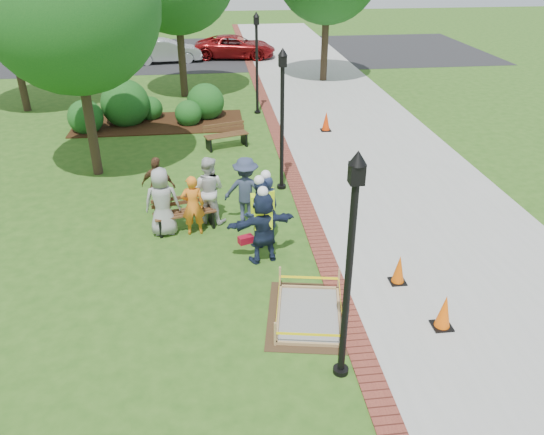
{
  "coord_description": "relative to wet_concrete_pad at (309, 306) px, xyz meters",
  "views": [
    {
      "loc": [
        -0.82,
        -9.94,
        6.96
      ],
      "look_at": [
        0.5,
        1.2,
        1.0
      ],
      "focal_mm": 35.0,
      "sensor_mm": 36.0,
      "label": 1
    }
  ],
  "objects": [
    {
      "name": "hivis_worker_c",
      "position": [
        -0.73,
        3.02,
        0.71
      ],
      "size": [
        0.67,
        0.59,
        1.9
      ],
      "color": "#1A2145",
      "rests_on": "ground"
    },
    {
      "name": "shrub_d",
      "position": [
        -1.99,
        13.97,
        -0.23
      ],
      "size": [
        1.59,
        1.59,
        1.59
      ],
      "primitive_type": "sphere",
      "color": "#154A18",
      "rests_on": "ground"
    },
    {
      "name": "shrub_a",
      "position": [
        -6.76,
        12.63,
        -0.23
      ],
      "size": [
        1.39,
        1.39,
        1.39
      ],
      "primitive_type": "sphere",
      "color": "#154A18",
      "rests_on": "ground"
    },
    {
      "name": "parked_car_a",
      "position": [
        -9.01,
        26.69,
        -0.23
      ],
      "size": [
        2.02,
        4.62,
        1.5
      ],
      "primitive_type": "imported",
      "rotation": [
        0.0,
        0.0,
        1.57
      ],
      "color": "black",
      "rests_on": "ground"
    },
    {
      "name": "parked_car_b",
      "position": [
        -4.3,
        25.73,
        -0.23
      ],
      "size": [
        2.64,
        4.9,
        1.52
      ],
      "primitive_type": "imported",
      "rotation": [
        0.0,
        0.0,
        1.71
      ],
      "color": "#B3B4B9",
      "rests_on": "ground"
    },
    {
      "name": "mulch_bed",
      "position": [
        -3.97,
        13.33,
        -0.21
      ],
      "size": [
        7.0,
        3.0,
        0.05
      ],
      "primitive_type": "cube",
      "color": "#381E0F",
      "rests_on": "ground"
    },
    {
      "name": "cone_far",
      "position": [
        2.79,
        11.58,
        0.15
      ],
      "size": [
        0.41,
        0.41,
        0.8
      ],
      "color": "black",
      "rests_on": "ground"
    },
    {
      "name": "casual_person_d",
      "position": [
        -3.35,
        5.1,
        0.6
      ],
      "size": [
        0.61,
        0.48,
        1.66
      ],
      "color": "brown",
      "rests_on": "ground"
    },
    {
      "name": "casual_person_e",
      "position": [
        -0.97,
        4.27,
        0.7
      ],
      "size": [
        0.67,
        0.52,
        1.87
      ],
      "color": "#2E3750",
      "rests_on": "ground"
    },
    {
      "name": "lamp_near",
      "position": [
        0.28,
        -1.67,
        2.25
      ],
      "size": [
        0.28,
        0.28,
        4.26
      ],
      "color": "black",
      "rests_on": "ground"
    },
    {
      "name": "hivis_worker_a",
      "position": [
        -0.71,
        2.25,
        0.73
      ],
      "size": [
        0.65,
        0.5,
        1.96
      ],
      "color": "#192042",
      "rests_on": "ground"
    },
    {
      "name": "lamp_mid",
      "position": [
        0.28,
        6.33,
        2.25
      ],
      "size": [
        0.28,
        0.28,
        4.26
      ],
      "color": "black",
      "rests_on": "ground"
    },
    {
      "name": "sidewalk",
      "position": [
        4.03,
        11.33,
        -0.22
      ],
      "size": [
        6.0,
        60.0,
        0.02
      ],
      "primitive_type": "cube",
      "color": "#9E9E99",
      "rests_on": "ground"
    },
    {
      "name": "cone_front",
      "position": [
        2.59,
        -0.69,
        0.14
      ],
      "size": [
        0.39,
        0.39,
        0.78
      ],
      "color": "black",
      "rests_on": "ground"
    },
    {
      "name": "tree_left",
      "position": [
        -5.61,
        8.22,
        5.01
      ],
      "size": [
        5.15,
        5.15,
        7.83
      ],
      "color": "#3D2D1E",
      "rests_on": "ground"
    },
    {
      "name": "parked_car_c",
      "position": [
        0.01,
        26.58,
        -0.23
      ],
      "size": [
        2.68,
        4.97,
        1.54
      ],
      "primitive_type": "imported",
      "rotation": [
        0.0,
        0.0,
        1.43
      ],
      "color": "maroon",
      "rests_on": "ground"
    },
    {
      "name": "brick_edging",
      "position": [
        0.78,
        11.33,
        -0.22
      ],
      "size": [
        0.5,
        60.0,
        0.03
      ],
      "primitive_type": "cube",
      "color": "maroon",
      "rests_on": "ground"
    },
    {
      "name": "casual_person_b",
      "position": [
        -2.38,
        3.77,
        0.59
      ],
      "size": [
        0.55,
        0.38,
        1.64
      ],
      "color": "orange",
      "rests_on": "ground"
    },
    {
      "name": "ground",
      "position": [
        -0.97,
        1.33,
        -0.23
      ],
      "size": [
        100.0,
        100.0,
        0.0
      ],
      "primitive_type": "plane",
      "color": "#285116",
      "rests_on": "ground"
    },
    {
      "name": "casual_person_c",
      "position": [
        -1.97,
        4.42,
        0.7
      ],
      "size": [
        0.7,
        0.57,
        1.87
      ],
      "color": "silver",
      "rests_on": "ground"
    },
    {
      "name": "shrub_c",
      "position": [
        -2.72,
        13.07,
        -0.23
      ],
      "size": [
        1.1,
        1.1,
        1.1
      ],
      "primitive_type": "sphere",
      "color": "#154A18",
      "rests_on": "ground"
    },
    {
      "name": "shrub_b",
      "position": [
        -5.29,
        13.53,
        -0.23
      ],
      "size": [
        1.99,
        1.99,
        1.99
      ],
      "primitive_type": "sphere",
      "color": "#154A18",
      "rests_on": "ground"
    },
    {
      "name": "wet_concrete_pad",
      "position": [
        0.0,
        0.0,
        0.0
      ],
      "size": [
        2.08,
        2.57,
        0.55
      ],
      "color": "#47331E",
      "rests_on": "ground"
    },
    {
      "name": "hivis_worker_b",
      "position": [
        -0.54,
        3.28,
        0.71
      ],
      "size": [
        0.63,
        0.48,
        1.91
      ],
      "color": "#17293C",
      "rests_on": "ground"
    },
    {
      "name": "parking_lot",
      "position": [
        -0.97,
        28.33,
        -0.23
      ],
      "size": [
        36.0,
        12.0,
        0.01
      ],
      "primitive_type": "cube",
      "color": "black",
      "rests_on": "ground"
    },
    {
      "name": "bench_far",
      "position": [
        -1.27,
        10.14,
        0.04
      ],
      "size": [
        1.7,
        1.01,
        0.87
      ],
      "color": "brown",
      "rests_on": "ground"
    },
    {
      "name": "bench_near",
      "position": [
        -2.63,
        4.04,
        0.05
      ],
      "size": [
        1.7,
        0.91,
        0.88
      ],
      "color": "brown",
      "rests_on": "ground"
    },
    {
      "name": "lamp_far",
      "position": [
        0.28,
        14.33,
        2.25
      ],
      "size": [
        0.28,
        0.28,
        4.26
      ],
      "color": "black",
      "rests_on": "ground"
    },
    {
      "name": "shrub_e",
      "position": [
        -4.35,
        14.07,
        -0.23
      ],
      "size": [
        1.04,
        1.04,
        1.04
      ],
      "primitive_type": "sphere",
      "color": "#154A18",
      "rests_on": "ground"
    },
    {
      "name": "cone_back",
      "position": [
        2.21,
        0.93,
        0.11
      ],
      "size": [
        0.36,
        0.36,
        0.72
      ],
      "color": "black",
      "rests_on": "ground"
    },
    {
      "name": "casual_person_a",
      "position": [
        -3.16,
        3.86,
        0.69
      ],
      "size": [
        0.59,
        0.38,
        1.84
      ],
      "color": "gray",
      "rests_on": "ground"
    },
    {
      "name": "toolbox",
      "position": [
        -1.08,
        3.11,
        -0.14
      ],
      "size": [
        0.43,
        0.33,
        0.19
      ],
      "primitive_type": "cube",
      "rotation": [
        0.0,
        0.0,
        0.37
      ],
      "color": "maroon",
      "rests_on": "ground"
    }
  ]
}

